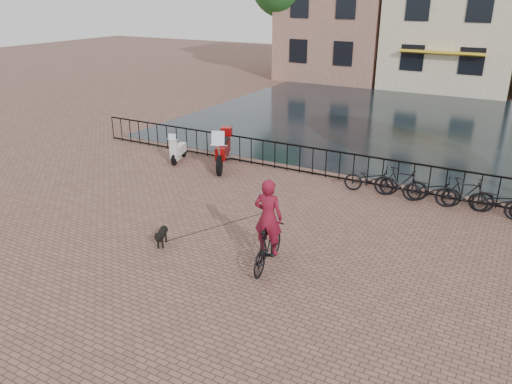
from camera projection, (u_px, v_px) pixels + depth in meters
The scene contains 12 objects.
ground at pixel (190, 286), 11.07m from camera, with size 100.00×100.00×0.00m, color brown.
canal_water at pixel (394, 122), 25.08m from camera, with size 20.00×20.00×0.00m, color black.
railing at pixel (326, 164), 17.36m from camera, with size 20.00×0.05×1.02m.
cyclist at pixel (268, 229), 11.50m from camera, with size 0.87×1.94×2.58m.
dog at pixel (162, 236), 12.77m from camera, with size 0.55×0.80×0.52m.
motorcycle at pixel (223, 145), 18.26m from camera, with size 1.47×2.37×1.68m.
scooter at pixel (179, 145), 19.04m from camera, with size 0.77×1.40×1.25m.
parked_bike_0 at pixel (371, 179), 16.08m from camera, with size 0.60×1.72×0.90m, color black.
parked_bike_1 at pixel (401, 183), 15.63m from camera, with size 0.47×1.66×1.00m, color black.
parked_bike_2 at pixel (432, 190), 15.22m from camera, with size 0.60×1.72×0.90m, color black.
parked_bike_3 at pixel (465, 194), 14.77m from camera, with size 0.47×1.66×1.00m, color black.
parked_bike_4 at pixel (500, 202), 14.36m from camera, with size 0.60×1.72×0.90m, color black.
Camera 1 is at (5.90, -7.57, 6.07)m, focal length 35.00 mm.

